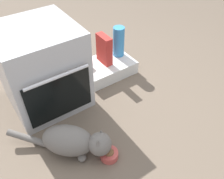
{
  "coord_description": "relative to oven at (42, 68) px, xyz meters",
  "views": [
    {
      "loc": [
        -0.51,
        -1.1,
        1.48
      ],
      "look_at": [
        0.27,
        0.03,
        0.25
      ],
      "focal_mm": 38.53,
      "sensor_mm": 36.0,
      "label": 1
    }
  ],
  "objects": [
    {
      "name": "food_bowl",
      "position": [
        0.11,
        -0.79,
        -0.31
      ],
      "size": [
        0.13,
        0.13,
        0.08
      ],
      "color": "#C64C47",
      "rests_on": "ground"
    },
    {
      "name": "ground",
      "position": [
        0.09,
        -0.47,
        -0.34
      ],
      "size": [
        8.0,
        8.0,
        0.0
      ],
      "primitive_type": "plane",
      "color": "#6B5B4C"
    },
    {
      "name": "cereal_box",
      "position": [
        0.62,
        0.05,
        -0.08
      ],
      "size": [
        0.07,
        0.18,
        0.28
      ],
      "primitive_type": "cube",
      "color": "#B72D28",
      "rests_on": "pantry_cabinet"
    },
    {
      "name": "pantry_cabinet",
      "position": [
        0.63,
        0.02,
        -0.28
      ],
      "size": [
        0.51,
        0.35,
        0.12
      ],
      "primitive_type": "cube",
      "color": "white",
      "rests_on": "ground"
    },
    {
      "name": "oven",
      "position": [
        0.0,
        0.0,
        0.0
      ],
      "size": [
        0.59,
        0.64,
        0.68
      ],
      "color": "#B7BABF",
      "rests_on": "ground"
    },
    {
      "name": "cat",
      "position": [
        -0.07,
        -0.61,
        -0.22
      ],
      "size": [
        0.58,
        0.58,
        0.23
      ],
      "rotation": [
        0.0,
        0.0,
        -0.79
      ],
      "color": "slate",
      "rests_on": "ground"
    },
    {
      "name": "sauce_jar",
      "position": [
        0.43,
        0.15,
        -0.15
      ],
      "size": [
        0.08,
        0.08,
        0.14
      ],
      "primitive_type": "cylinder",
      "color": "#D16023",
      "rests_on": "pantry_cabinet"
    },
    {
      "name": "water_bottle",
      "position": [
        0.8,
        0.07,
        -0.07
      ],
      "size": [
        0.11,
        0.11,
        0.3
      ],
      "primitive_type": "cylinder",
      "color": "#388CD1",
      "rests_on": "pantry_cabinet"
    }
  ]
}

